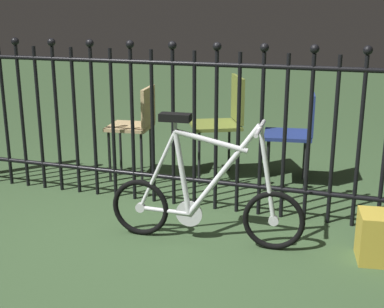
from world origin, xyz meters
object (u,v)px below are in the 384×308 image
chair_olive (225,117)px  display_crate (378,237)px  chair_navy (297,129)px  chair_tan (137,122)px  bicycle (204,198)px

chair_olive → display_crate: 1.89m
chair_navy → display_crate: (0.68, -1.26, -0.35)m
chair_olive → chair_navy: size_ratio=1.13×
chair_olive → display_crate: (1.32, -1.28, -0.41)m
chair_navy → chair_tan: bearing=-169.1°
bicycle → chair_tan: size_ratio=1.55×
bicycle → chair_olive: bearing=99.6°
chair_tan → display_crate: size_ratio=2.70×
chair_tan → display_crate: 2.31m
chair_tan → bicycle: bearing=-48.5°
chair_tan → display_crate: bearing=-25.9°
bicycle → chair_navy: (0.42, 1.35, 0.20)m
chair_olive → chair_navy: 0.65m
chair_navy → chair_tan: chair_tan is taller
chair_navy → bicycle: bearing=-107.2°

